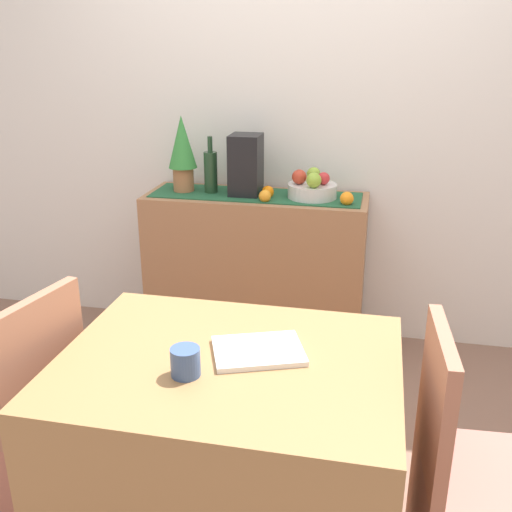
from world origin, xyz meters
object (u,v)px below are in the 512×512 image
Objects in this scene: potted_plant at (182,150)px; chair_near_window at (20,449)px; open_book at (258,351)px; sideboard_console at (256,272)px; wine_bottle at (211,172)px; coffee_maker at (246,165)px; dining_table at (230,456)px; coffee_cup at (185,362)px; fruit_bowl at (312,191)px.

chair_near_window is at bearing -96.56° from potted_plant.
open_book is 0.31× the size of chair_near_window.
sideboard_console is 2.89× the size of potted_plant.
chair_near_window is at bearing -102.49° from wine_bottle.
wine_bottle is 0.95× the size of coffee_maker.
dining_table is at bearing -81.35° from sideboard_console.
fruit_bowl is at bearing 83.50° from coffee_cup.
wine_bottle reaches higher than coffee_cup.
coffee_cup is at bearing -85.54° from sideboard_console.
sideboard_console is 0.61m from wine_bottle.
dining_table is 0.44m from coffee_cup.
dining_table is at bearing -66.75° from potted_plant.
coffee_maker is (0.19, 0.00, 0.04)m from wine_bottle.
fruit_bowl is at bearing 59.08° from chair_near_window.
coffee_maker is at bearing 70.48° from chair_near_window.
potted_plant is 1.62m from open_book.
wine_bottle is 1.10× the size of open_book.
coffee_cup is at bearing -96.50° from fruit_bowl.
dining_table is 3.80× the size of open_book.
coffee_maker reaches higher than fruit_bowl.
wine_bottle reaches higher than chair_near_window.
wine_bottle is 0.19m from potted_plant.
wine_bottle reaches higher than fruit_bowl.
wine_bottle reaches higher than dining_table.
chair_near_window is (-0.70, 0.12, -0.52)m from coffee_cup.
fruit_bowl is 0.62× the size of potted_plant.
fruit_bowl is 2.90× the size of coffee_cup.
sideboard_console is at bearing 0.00° from wine_bottle.
coffee_maker reaches higher than wine_bottle.
coffee_cup is at bearing -83.57° from coffee_maker.
sideboard_console reaches higher than dining_table.
wine_bottle is at bearing -180.00° from fruit_bowl.
open_book is (0.09, 0.05, 0.38)m from dining_table.
coffee_maker is 1.63m from dining_table.
coffee_maker is at bearing 96.43° from coffee_cup.
open_book is at bearing -68.45° from wine_bottle.
open_book is (0.56, -1.41, -0.25)m from wine_bottle.
coffee_cup is (-0.18, -0.17, 0.04)m from open_book.
fruit_bowl is 1.56m from dining_table.
potted_plant is (-0.41, -0.00, 0.67)m from sideboard_console.
open_book is (0.00, -1.41, -0.18)m from fruit_bowl.
dining_table is (0.28, -1.46, -0.68)m from coffee_maker.
fruit_bowl is at bearing 0.00° from potted_plant.
sideboard_console is 3.88× the size of wine_bottle.
chair_near_window is (-0.17, -1.46, -0.85)m from potted_plant.
coffee_cup is (-0.10, -0.12, 0.41)m from dining_table.
coffee_maker reaches higher than dining_table.
potted_plant reaches higher than open_book.
sideboard_console is at bearing 81.66° from open_book.
dining_table is (0.63, -1.46, -0.75)m from potted_plant.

